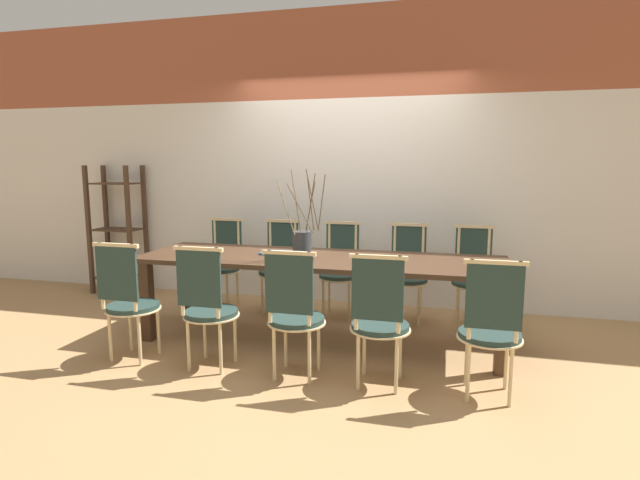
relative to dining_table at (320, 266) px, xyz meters
The scene contains 16 objects.
ground_plane 0.67m from the dining_table, ahead, with size 16.00×16.00×0.00m, color #A87F51.
wall_rear 1.62m from the dining_table, 90.00° to the left, with size 12.00×0.06×3.20m.
dining_table is the anchor object (origin of this frame).
chair_near_leftend 1.58m from the dining_table, 149.20° to the right, with size 0.43×0.43×0.96m.
chair_near_left 1.06m from the dining_table, 129.68° to the right, with size 0.43×0.43×0.96m.
chair_near_center 0.82m from the dining_table, 88.87° to the right, with size 0.43×0.43×0.96m.
chair_near_right 1.03m from the dining_table, 52.01° to the right, with size 0.43×0.43×0.96m.
chair_near_rightend 1.58m from the dining_table, 30.64° to the right, with size 0.43×0.43×0.96m.
chair_far_leftend 1.54m from the dining_table, 148.33° to the left, with size 0.43×0.43×0.96m.
chair_far_left 1.05m from the dining_table, 128.93° to the left, with size 0.43×0.43×0.96m.
chair_far_center 0.82m from the dining_table, 89.52° to the left, with size 0.43×0.43×0.96m.
chair_far_right 1.07m from the dining_table, 49.32° to the left, with size 0.43×0.43×0.96m.
chair_far_rightend 1.55m from the dining_table, 31.38° to the left, with size 0.43×0.43×0.96m.
vase_centerpiece 0.27m from the dining_table, 146.51° to the right, with size 0.46×0.46×0.76m.
book_stack 0.45m from the dining_table, behind, with size 0.26×0.22×0.02m.
shelving_rack 3.01m from the dining_table, 159.00° to the left, with size 0.59×0.37×1.54m.
Camera 1 is at (1.05, -4.11, 1.55)m, focal length 28.00 mm.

